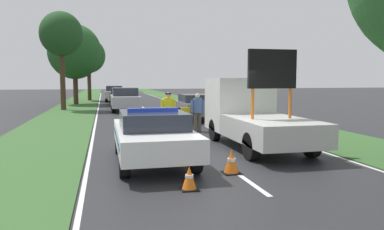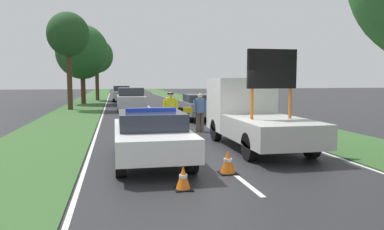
{
  "view_description": "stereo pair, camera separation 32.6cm",
  "coord_description": "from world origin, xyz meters",
  "px_view_note": "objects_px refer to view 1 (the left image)",
  "views": [
    {
      "loc": [
        -3.06,
        -9.73,
        2.23
      ],
      "look_at": [
        -0.32,
        1.89,
        1.1
      ],
      "focal_mm": 35.0,
      "sensor_mm": 36.0,
      "label": 1
    },
    {
      "loc": [
        -2.74,
        -9.8,
        2.23
      ],
      "look_at": [
        -0.32,
        1.89,
        1.1
      ],
      "focal_mm": 35.0,
      "sensor_mm": 36.0,
      "label": 2
    }
  ],
  "objects_px": {
    "police_officer": "(168,109)",
    "traffic_cone_near_truck": "(189,178)",
    "roadside_tree_mid_right": "(89,56)",
    "road_barrier": "(170,112)",
    "traffic_cone_centre_front": "(231,162)",
    "pedestrian_civilian": "(198,109)",
    "roadside_tree_mid_left": "(61,35)",
    "queued_car_sedan_black": "(121,96)",
    "queued_car_van_white": "(114,93)",
    "roadside_tree_near_right": "(75,52)",
    "traffic_cone_behind_barrier": "(165,129)",
    "queued_car_sedan_silver": "(125,99)",
    "work_truck": "(251,113)",
    "traffic_cone_near_police": "(130,133)",
    "police_car": "(152,135)",
    "queued_car_suv_grey": "(195,106)"
  },
  "relations": [
    {
      "from": "road_barrier",
      "to": "queued_car_van_white",
      "type": "relative_size",
      "value": 0.6
    },
    {
      "from": "traffic_cone_centre_front",
      "to": "work_truck",
      "type": "bearing_deg",
      "value": 61.56
    },
    {
      "from": "traffic_cone_near_truck",
      "to": "roadside_tree_mid_left",
      "type": "bearing_deg",
      "value": 101.96
    },
    {
      "from": "police_officer",
      "to": "traffic_cone_near_police",
      "type": "bearing_deg",
      "value": 51.47
    },
    {
      "from": "road_barrier",
      "to": "traffic_cone_near_truck",
      "type": "bearing_deg",
      "value": -100.16
    },
    {
      "from": "traffic_cone_near_truck",
      "to": "queued_car_van_white",
      "type": "xyz_separation_m",
      "value": [
        -0.64,
        31.86,
        0.6
      ]
    },
    {
      "from": "police_car",
      "to": "roadside_tree_mid_left",
      "type": "distance_m",
      "value": 19.71
    },
    {
      "from": "queued_car_sedan_black",
      "to": "queued_car_van_white",
      "type": "xyz_separation_m",
      "value": [
        -0.44,
        5.38,
        0.07
      ]
    },
    {
      "from": "pedestrian_civilian",
      "to": "roadside_tree_mid_left",
      "type": "relative_size",
      "value": 0.23
    },
    {
      "from": "roadside_tree_mid_right",
      "to": "pedestrian_civilian",
      "type": "bearing_deg",
      "value": -78.24
    },
    {
      "from": "roadside_tree_mid_right",
      "to": "road_barrier",
      "type": "bearing_deg",
      "value": -80.51
    },
    {
      "from": "queued_car_sedan_silver",
      "to": "roadside_tree_mid_right",
      "type": "bearing_deg",
      "value": -78.32
    },
    {
      "from": "traffic_cone_behind_barrier",
      "to": "roadside_tree_mid_right",
      "type": "distance_m",
      "value": 27.31
    },
    {
      "from": "work_truck",
      "to": "roadside_tree_mid_right",
      "type": "bearing_deg",
      "value": -80.96
    },
    {
      "from": "pedestrian_civilian",
      "to": "roadside_tree_mid_right",
      "type": "bearing_deg",
      "value": 123.48
    },
    {
      "from": "police_officer",
      "to": "queued_car_van_white",
      "type": "bearing_deg",
      "value": -83.93
    },
    {
      "from": "road_barrier",
      "to": "traffic_cone_centre_front",
      "type": "bearing_deg",
      "value": -91.49
    },
    {
      "from": "traffic_cone_near_police",
      "to": "roadside_tree_near_right",
      "type": "relative_size",
      "value": 0.1
    },
    {
      "from": "police_car",
      "to": "traffic_cone_behind_barrier",
      "type": "xyz_separation_m",
      "value": [
        1.07,
        4.45,
        -0.46
      ]
    },
    {
      "from": "queued_car_sedan_silver",
      "to": "police_car",
      "type": "bearing_deg",
      "value": 89.31
    },
    {
      "from": "traffic_cone_behind_barrier",
      "to": "police_officer",
      "type": "bearing_deg",
      "value": 71.57
    },
    {
      "from": "roadside_tree_mid_left",
      "to": "work_truck",
      "type": "bearing_deg",
      "value": -65.2
    },
    {
      "from": "police_officer",
      "to": "queued_car_sedan_black",
      "type": "xyz_separation_m",
      "value": [
        -1.12,
        18.54,
        -0.25
      ]
    },
    {
      "from": "queued_car_sedan_black",
      "to": "queued_car_van_white",
      "type": "height_order",
      "value": "queued_car_van_white"
    },
    {
      "from": "road_barrier",
      "to": "roadside_tree_mid_right",
      "type": "xyz_separation_m",
      "value": [
        -4.24,
        25.33,
        3.86
      ]
    },
    {
      "from": "roadside_tree_near_right",
      "to": "roadside_tree_mid_left",
      "type": "distance_m",
      "value": 6.56
    },
    {
      "from": "road_barrier",
      "to": "queued_car_sedan_black",
      "type": "bearing_deg",
      "value": 91.45
    },
    {
      "from": "traffic_cone_centre_front",
      "to": "queued_car_sedan_silver",
      "type": "height_order",
      "value": "queued_car_sedan_silver"
    },
    {
      "from": "pedestrian_civilian",
      "to": "traffic_cone_near_police",
      "type": "bearing_deg",
      "value": -122.06
    },
    {
      "from": "road_barrier",
      "to": "pedestrian_civilian",
      "type": "xyz_separation_m",
      "value": [
        1.12,
        -0.38,
        0.13
      ]
    },
    {
      "from": "roadside_tree_mid_left",
      "to": "traffic_cone_near_truck",
      "type": "bearing_deg",
      "value": -78.04
    },
    {
      "from": "queued_car_suv_grey",
      "to": "queued_car_sedan_black",
      "type": "height_order",
      "value": "queued_car_sedan_black"
    },
    {
      "from": "queued_car_sedan_silver",
      "to": "queued_car_sedan_black",
      "type": "relative_size",
      "value": 1.09
    },
    {
      "from": "work_truck",
      "to": "police_officer",
      "type": "distance_m",
      "value": 4.01
    },
    {
      "from": "roadside_tree_near_right",
      "to": "road_barrier",
      "type": "bearing_deg",
      "value": -74.93
    },
    {
      "from": "pedestrian_civilian",
      "to": "queued_car_van_white",
      "type": "bearing_deg",
      "value": 118.62
    },
    {
      "from": "road_barrier",
      "to": "traffic_cone_behind_barrier",
      "type": "height_order",
      "value": "road_barrier"
    },
    {
      "from": "traffic_cone_centre_front",
      "to": "traffic_cone_behind_barrier",
      "type": "height_order",
      "value": "traffic_cone_behind_barrier"
    },
    {
      "from": "road_barrier",
      "to": "roadside_tree_near_right",
      "type": "height_order",
      "value": "roadside_tree_near_right"
    },
    {
      "from": "traffic_cone_centre_front",
      "to": "traffic_cone_behind_barrier",
      "type": "bearing_deg",
      "value": 95.61
    },
    {
      "from": "roadside_tree_mid_left",
      "to": "queued_car_sedan_black",
      "type": "bearing_deg",
      "value": 49.31
    },
    {
      "from": "pedestrian_civilian",
      "to": "traffic_cone_behind_barrier",
      "type": "bearing_deg",
      "value": -126.28
    },
    {
      "from": "police_officer",
      "to": "traffic_cone_centre_front",
      "type": "height_order",
      "value": "police_officer"
    },
    {
      "from": "traffic_cone_near_truck",
      "to": "roadside_tree_mid_right",
      "type": "xyz_separation_m",
      "value": [
        -3.12,
        33.88,
        4.46
      ]
    },
    {
      "from": "road_barrier",
      "to": "police_officer",
      "type": "bearing_deg",
      "value": -109.99
    },
    {
      "from": "traffic_cone_near_truck",
      "to": "roadside_tree_near_right",
      "type": "relative_size",
      "value": 0.07
    },
    {
      "from": "road_barrier",
      "to": "roadside_tree_mid_right",
      "type": "relative_size",
      "value": 0.4
    },
    {
      "from": "police_officer",
      "to": "traffic_cone_near_truck",
      "type": "height_order",
      "value": "police_officer"
    },
    {
      "from": "pedestrian_civilian",
      "to": "roadside_tree_mid_right",
      "type": "height_order",
      "value": "roadside_tree_mid_right"
    },
    {
      "from": "police_officer",
      "to": "roadside_tree_near_right",
      "type": "bearing_deg",
      "value": -73.55
    }
  ]
}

